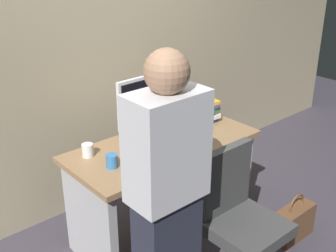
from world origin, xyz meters
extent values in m
plane|color=#3D3842|center=(0.00, 0.00, 0.00)|extent=(9.00, 9.00, 0.00)
cube|color=tan|center=(0.00, 0.75, 1.50)|extent=(6.40, 0.10, 3.00)
cube|color=#93704C|center=(0.00, 0.00, 0.72)|extent=(1.40, 0.65, 0.04)
cube|color=#B2B2B7|center=(-0.64, 0.00, 0.35)|extent=(0.06, 0.57, 0.70)
cube|color=#B2B2B7|center=(0.64, 0.00, 0.35)|extent=(0.06, 0.57, 0.70)
cube|color=#3F3F3F|center=(-0.01, -0.79, 0.46)|extent=(0.44, 0.44, 0.08)
cube|color=#3F3F3F|center=(-0.01, -0.60, 0.72)|extent=(0.40, 0.06, 0.44)
cube|color=silver|center=(-0.54, -0.67, 1.14)|extent=(0.40, 0.24, 0.58)
sphere|color=#A57A5B|center=(-0.54, -0.67, 1.53)|extent=(0.22, 0.22, 0.22)
cube|color=silver|center=(0.02, 0.19, 0.75)|extent=(0.20, 0.14, 0.02)
cube|color=silver|center=(0.02, 0.19, 0.80)|extent=(0.04, 0.03, 0.08)
cube|color=silver|center=(0.02, 0.19, 1.02)|extent=(0.54, 0.04, 0.36)
cube|color=black|center=(0.02, 0.17, 1.02)|extent=(0.50, 0.02, 0.32)
cube|color=#262626|center=(-0.10, -0.11, 0.75)|extent=(0.44, 0.15, 0.02)
ellipsoid|color=black|center=(0.19, -0.12, 0.76)|extent=(0.06, 0.10, 0.03)
cylinder|color=#3372B2|center=(-0.47, -0.05, 0.79)|extent=(0.08, 0.08, 0.09)
cylinder|color=silver|center=(-0.51, 0.18, 0.79)|extent=(0.08, 0.08, 0.09)
cube|color=#3359A5|center=(0.49, 0.07, 0.76)|extent=(0.17, 0.14, 0.04)
cube|color=white|center=(0.50, 0.06, 0.80)|extent=(0.20, 0.13, 0.03)
cube|color=beige|center=(0.51, 0.07, 0.83)|extent=(0.21, 0.12, 0.03)
cube|color=#338C59|center=(0.49, 0.06, 0.86)|extent=(0.18, 0.16, 0.03)
cube|color=#594C72|center=(0.48, 0.06, 0.89)|extent=(0.16, 0.16, 0.03)
cube|color=gold|center=(0.48, 0.06, 0.91)|extent=(0.22, 0.14, 0.02)
cube|color=brown|center=(0.67, -0.72, 0.13)|extent=(0.34, 0.14, 0.26)
torus|color=brown|center=(0.67, -0.72, 0.29)|extent=(0.18, 0.02, 0.18)
camera|label=1|loc=(-1.80, -2.12, 2.10)|focal=46.41mm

